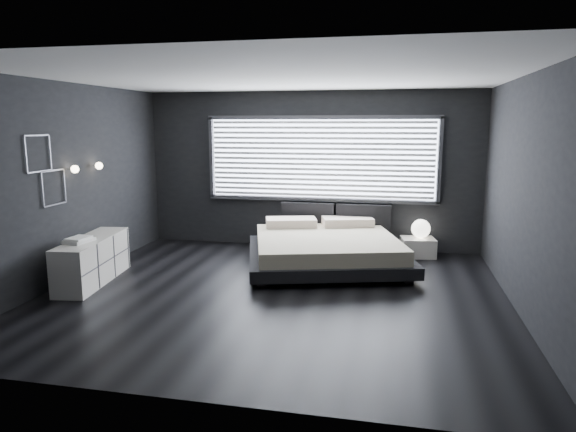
# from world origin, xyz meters

# --- Properties ---
(room) EXTENTS (6.04, 6.00, 2.80)m
(room) POSITION_xyz_m (0.00, 0.00, 1.40)
(room) COLOR black
(room) RESTS_ON ground
(window) EXTENTS (4.14, 0.09, 1.52)m
(window) POSITION_xyz_m (0.20, 2.70, 1.61)
(window) COLOR white
(window) RESTS_ON ground
(headboard) EXTENTS (1.96, 0.16, 0.52)m
(headboard) POSITION_xyz_m (0.48, 2.64, 0.57)
(headboard) COLOR black
(headboard) RESTS_ON ground
(sconce_near) EXTENTS (0.18, 0.11, 0.11)m
(sconce_near) POSITION_xyz_m (-2.88, 0.05, 1.60)
(sconce_near) COLOR silver
(sconce_near) RESTS_ON ground
(sconce_far) EXTENTS (0.18, 0.11, 0.11)m
(sconce_far) POSITION_xyz_m (-2.88, 0.65, 1.60)
(sconce_far) COLOR silver
(sconce_far) RESTS_ON ground
(wall_art_upper) EXTENTS (0.01, 0.48, 0.48)m
(wall_art_upper) POSITION_xyz_m (-2.98, -0.55, 1.85)
(wall_art_upper) COLOR #47474C
(wall_art_upper) RESTS_ON ground
(wall_art_lower) EXTENTS (0.01, 0.48, 0.48)m
(wall_art_lower) POSITION_xyz_m (-2.98, -0.30, 1.38)
(wall_art_lower) COLOR #47474C
(wall_art_lower) RESTS_ON ground
(bed) EXTENTS (2.94, 2.87, 0.62)m
(bed) POSITION_xyz_m (0.47, 1.51, 0.29)
(bed) COLOR black
(bed) RESTS_ON ground
(nightstand) EXTENTS (0.61, 0.54, 0.32)m
(nightstand) POSITION_xyz_m (1.93, 2.40, 0.16)
(nightstand) COLOR silver
(nightstand) RESTS_ON ground
(orb_lamp) EXTENTS (0.32, 0.32, 0.32)m
(orb_lamp) POSITION_xyz_m (1.96, 2.43, 0.48)
(orb_lamp) COLOR white
(orb_lamp) RESTS_ON nightstand
(dresser) EXTENTS (0.66, 1.64, 0.64)m
(dresser) POSITION_xyz_m (-2.65, -0.03, 0.32)
(dresser) COLOR silver
(dresser) RESTS_ON ground
(book_stack) EXTENTS (0.33, 0.40, 0.07)m
(book_stack) POSITION_xyz_m (-2.67, -0.28, 0.67)
(book_stack) COLOR white
(book_stack) RESTS_ON dresser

